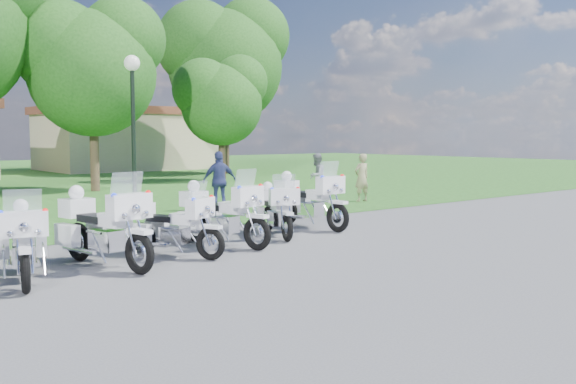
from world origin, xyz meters
TOP-DOWN VIEW (x-y plane):
  - ground at (0.00, 0.00)m, footprint 100.00×100.00m
  - motorcycle_1 at (-5.20, 0.08)m, footprint 1.08×2.14m
  - motorcycle_2 at (-3.81, 0.34)m, footprint 1.08×2.44m
  - motorcycle_3 at (-2.47, 0.42)m, footprint 1.24×1.98m
  - motorcycle_4 at (-1.09, 0.84)m, footprint 1.12×2.32m
  - motorcycle_5 at (0.58, 1.13)m, footprint 1.19×2.00m
  - motorcycle_6 at (1.97, 1.63)m, footprint 0.84×2.44m
  - lamp_post at (-0.14, 6.65)m, footprint 0.44×0.44m
  - tree_2 at (2.06, 14.84)m, footprint 5.87×5.01m
  - tree_3 at (9.33, 16.54)m, footprint 4.68×3.99m
  - tree_4 at (12.97, 21.66)m, footprint 7.80×6.66m
  - building_east at (11.00, 30.00)m, footprint 11.44×7.28m
  - bystander_a at (7.44, 5.11)m, footprint 0.62×0.44m
  - bystander_b at (6.91, 6.80)m, footprint 0.94×0.85m
  - bystander_c at (2.28, 5.98)m, footprint 1.11×0.68m

SIDE VIEW (x-z plane):
  - ground at x=0.00m, z-range 0.00..0.00m
  - motorcycle_5 at x=0.58m, z-range -0.12..1.30m
  - motorcycle_3 at x=-2.47m, z-range -0.12..1.31m
  - motorcycle_1 at x=-5.20m, z-range -0.12..1.35m
  - motorcycle_4 at x=-1.09m, z-range -0.13..1.45m
  - motorcycle_6 at x=1.97m, z-range -0.13..1.51m
  - motorcycle_2 at x=-3.81m, z-range -0.13..1.51m
  - bystander_b at x=6.91m, z-range 0.00..1.60m
  - bystander_a at x=7.44m, z-range 0.00..1.62m
  - bystander_c at x=2.28m, z-range 0.00..1.76m
  - building_east at x=11.00m, z-range 0.02..4.12m
  - lamp_post at x=-0.14m, z-range 1.11..5.57m
  - tree_3 at x=9.33m, z-range 1.00..7.24m
  - tree_2 at x=2.06m, z-range 1.27..9.10m
  - tree_4 at x=12.97m, z-range 1.68..12.08m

